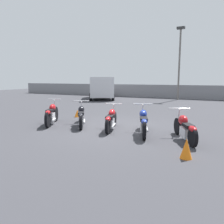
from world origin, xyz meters
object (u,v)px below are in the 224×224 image
at_px(motorcycle_slot_2, 111,119).
at_px(motorcycle_slot_3, 143,122).
at_px(motorcycle_slot_1, 81,116).
at_px(motorcycle_slot_4, 185,128).
at_px(traffic_cone_near, 186,149).
at_px(parked_van, 101,87).
at_px(traffic_cone_far, 77,113).
at_px(light_pole_left, 180,57).
at_px(motorcycle_slot_0, 52,114).

relative_size(motorcycle_slot_2, motorcycle_slot_3, 0.92).
distance_m(motorcycle_slot_1, motorcycle_slot_4, 4.19).
height_order(motorcycle_slot_4, traffic_cone_near, motorcycle_slot_4).
distance_m(parked_van, traffic_cone_far, 10.27).
relative_size(motorcycle_slot_2, parked_van, 0.36).
distance_m(motorcycle_slot_1, motorcycle_slot_2, 1.45).
relative_size(light_pole_left, parked_van, 1.22).
relative_size(light_pole_left, motorcycle_slot_4, 3.50).
xyz_separation_m(motorcycle_slot_2, traffic_cone_near, (3.00, -1.90, -0.16)).
height_order(motorcycle_slot_0, motorcycle_slot_3, motorcycle_slot_0).
bearing_deg(motorcycle_slot_4, motorcycle_slot_1, 148.44).
bearing_deg(motorcycle_slot_0, motorcycle_slot_2, -23.54).
distance_m(light_pole_left, parked_van, 7.72).
distance_m(motorcycle_slot_0, motorcycle_slot_1, 1.33).
height_order(light_pole_left, motorcycle_slot_1, light_pole_left).
height_order(light_pole_left, motorcycle_slot_0, light_pole_left).
distance_m(motorcycle_slot_0, traffic_cone_far, 2.02).
bearing_deg(motorcycle_slot_1, light_pole_left, 50.52).
height_order(motorcycle_slot_0, motorcycle_slot_1, motorcycle_slot_0).
xyz_separation_m(motorcycle_slot_0, motorcycle_slot_1, (1.29, 0.33, -0.04)).
height_order(motorcycle_slot_3, motorcycle_slot_4, motorcycle_slot_3).
xyz_separation_m(motorcycle_slot_0, traffic_cone_far, (-0.09, 2.00, -0.26)).
relative_size(motorcycle_slot_4, traffic_cone_near, 3.70).
height_order(motorcycle_slot_4, parked_van, parked_van).
xyz_separation_m(motorcycle_slot_2, motorcycle_slot_3, (1.31, -0.09, 0.03)).
xyz_separation_m(light_pole_left, parked_van, (-6.83, -2.33, -2.75)).
xyz_separation_m(motorcycle_slot_2, traffic_cone_far, (-2.83, 1.78, -0.23)).
bearing_deg(parked_van, traffic_cone_far, -98.20).
xyz_separation_m(motorcycle_slot_3, traffic_cone_far, (-4.13, 1.87, -0.26)).
bearing_deg(motorcycle_slot_3, motorcycle_slot_4, -26.94).
bearing_deg(traffic_cone_far, motorcycle_slot_4, -20.02).
xyz_separation_m(light_pole_left, traffic_cone_near, (2.88, -15.48, -3.66)).
height_order(motorcycle_slot_1, traffic_cone_far, motorcycle_slot_1).
distance_m(motorcycle_slot_1, traffic_cone_near, 4.89).
bearing_deg(traffic_cone_far, motorcycle_slot_0, -87.31).
bearing_deg(motorcycle_slot_0, motorcycle_slot_1, -13.48).
bearing_deg(traffic_cone_far, light_pole_left, 75.95).
bearing_deg(motorcycle_slot_4, motorcycle_slot_3, 147.21).
bearing_deg(parked_van, motorcycle_slot_3, -85.23).
bearing_deg(motorcycle_slot_2, motorcycle_slot_3, -20.08).
bearing_deg(traffic_cone_near, motorcycle_slot_2, 147.75).
relative_size(motorcycle_slot_4, traffic_cone_far, 5.09).
height_order(motorcycle_slot_3, parked_van, parked_van).
bearing_deg(motorcycle_slot_0, motorcycle_slot_3, -26.24).
bearing_deg(motorcycle_slot_0, traffic_cone_far, 64.64).
xyz_separation_m(motorcycle_slot_3, traffic_cone_near, (1.70, -1.81, -0.19)).
height_order(traffic_cone_near, traffic_cone_far, traffic_cone_near).
distance_m(light_pole_left, traffic_cone_far, 12.72).
xyz_separation_m(light_pole_left, motorcycle_slot_4, (2.60, -13.82, -3.50)).
distance_m(light_pole_left, motorcycle_slot_1, 14.00).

